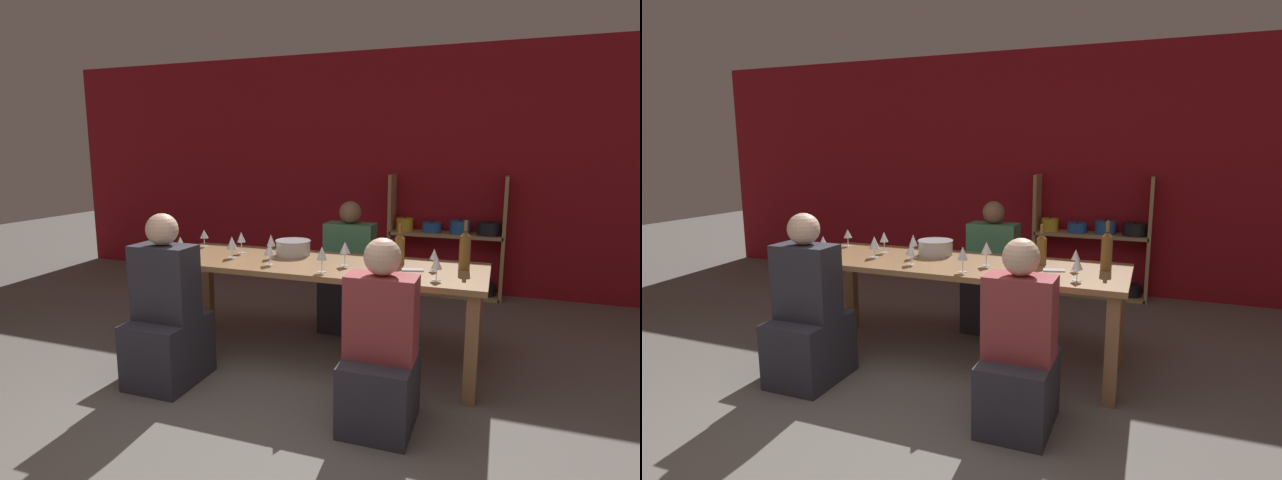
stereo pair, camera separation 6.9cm
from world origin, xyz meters
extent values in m
plane|color=#66605B|center=(0.00, 0.00, 0.00)|extent=(18.00, 18.00, 0.00)
cube|color=maroon|center=(0.00, 3.83, 1.35)|extent=(8.80, 0.06, 2.70)
cube|color=tan|center=(0.06, 3.63, 0.66)|extent=(0.04, 0.30, 1.32)
cube|color=tan|center=(1.26, 3.63, 0.66)|extent=(0.04, 0.30, 1.32)
cube|color=tan|center=(0.66, 3.63, 0.02)|extent=(1.20, 0.30, 0.04)
cylinder|color=red|center=(0.21, 3.63, 0.09)|extent=(0.17, 0.17, 0.10)
sphere|color=black|center=(0.21, 3.63, 0.15)|extent=(0.02, 0.02, 0.02)
cylinder|color=red|center=(0.51, 3.63, 0.10)|extent=(0.24, 0.24, 0.13)
sphere|color=black|center=(0.51, 3.63, 0.18)|extent=(0.02, 0.02, 0.02)
cylinder|color=#338447|center=(0.81, 3.63, 0.09)|extent=(0.25, 0.25, 0.10)
sphere|color=black|center=(0.81, 3.63, 0.15)|extent=(0.02, 0.02, 0.02)
cylinder|color=black|center=(1.11, 3.63, 0.10)|extent=(0.20, 0.20, 0.13)
sphere|color=black|center=(1.11, 3.63, 0.17)|extent=(0.02, 0.02, 0.02)
cube|color=tan|center=(0.66, 3.63, 0.68)|extent=(1.20, 0.30, 0.04)
cylinder|color=gold|center=(0.21, 3.63, 0.77)|extent=(0.19, 0.19, 0.14)
sphere|color=black|center=(0.21, 3.63, 0.85)|extent=(0.02, 0.02, 0.02)
cylinder|color=#235BAD|center=(0.51, 3.63, 0.75)|extent=(0.21, 0.21, 0.11)
sphere|color=black|center=(0.51, 3.63, 0.82)|extent=(0.02, 0.02, 0.02)
cylinder|color=#235BAD|center=(0.81, 3.63, 0.77)|extent=(0.22, 0.22, 0.14)
sphere|color=black|center=(0.81, 3.63, 0.85)|extent=(0.02, 0.02, 0.02)
cylinder|color=black|center=(1.11, 3.63, 0.77)|extent=(0.25, 0.25, 0.14)
sphere|color=black|center=(1.11, 3.63, 0.85)|extent=(0.02, 0.02, 0.02)
cube|color=olive|center=(-0.06, 1.50, 0.74)|extent=(2.48, 0.82, 0.04)
cube|color=olive|center=(-1.22, 1.17, 0.36)|extent=(0.08, 0.08, 0.72)
cube|color=olive|center=(1.10, 1.17, 0.36)|extent=(0.08, 0.08, 0.72)
cube|color=olive|center=(-1.22, 1.83, 0.36)|extent=(0.08, 0.08, 0.72)
cube|color=olive|center=(1.10, 1.83, 0.36)|extent=(0.08, 0.08, 0.72)
cylinder|color=#B7BABC|center=(-0.32, 1.68, 0.82)|extent=(0.27, 0.27, 0.12)
torus|color=#B7BABC|center=(-0.32, 1.68, 0.88)|extent=(0.29, 0.29, 0.01)
cylinder|color=brown|center=(0.54, 1.64, 0.86)|extent=(0.07, 0.07, 0.19)
cone|color=brown|center=(0.54, 1.64, 0.97)|extent=(0.07, 0.07, 0.03)
cylinder|color=brown|center=(0.54, 1.64, 1.03)|extent=(0.03, 0.03, 0.07)
cylinder|color=brown|center=(1.00, 1.63, 0.88)|extent=(0.08, 0.08, 0.24)
cone|color=brown|center=(1.00, 1.63, 1.02)|extent=(0.08, 0.08, 0.04)
cylinder|color=brown|center=(1.00, 1.63, 1.07)|extent=(0.03, 0.03, 0.07)
cylinder|color=white|center=(0.80, 1.54, 0.77)|extent=(0.06, 0.06, 0.00)
cylinder|color=white|center=(0.80, 1.54, 0.80)|extent=(0.01, 0.01, 0.07)
cone|color=white|center=(0.80, 1.54, 0.88)|extent=(0.06, 0.06, 0.07)
cylinder|color=maroon|center=(0.80, 1.54, 0.86)|extent=(0.03, 0.03, 0.03)
cylinder|color=white|center=(-0.34, 1.30, 0.77)|extent=(0.06, 0.06, 0.00)
cylinder|color=white|center=(-0.34, 1.30, 0.80)|extent=(0.01, 0.01, 0.07)
cone|color=white|center=(-0.34, 1.30, 0.88)|extent=(0.08, 0.08, 0.08)
cylinder|color=maroon|center=(-0.34, 1.30, 0.86)|extent=(0.04, 0.04, 0.03)
cylinder|color=white|center=(-0.72, 1.42, 0.77)|extent=(0.07, 0.07, 0.00)
cylinder|color=white|center=(-0.72, 1.42, 0.80)|extent=(0.01, 0.01, 0.06)
cone|color=white|center=(-0.72, 1.42, 0.88)|extent=(0.08, 0.08, 0.10)
cylinder|color=maroon|center=(-0.72, 1.42, 0.86)|extent=(0.04, 0.04, 0.04)
cylinder|color=white|center=(-0.74, 1.60, 0.77)|extent=(0.07, 0.07, 0.00)
cylinder|color=white|center=(-0.74, 1.60, 0.81)|extent=(0.01, 0.01, 0.09)
cone|color=white|center=(-0.74, 1.60, 0.90)|extent=(0.07, 0.07, 0.08)
cylinder|color=maroon|center=(-0.74, 1.60, 0.88)|extent=(0.04, 0.04, 0.03)
cylinder|color=white|center=(-1.18, 1.74, 0.77)|extent=(0.07, 0.07, 0.00)
cylinder|color=white|center=(-1.18, 1.74, 0.80)|extent=(0.01, 0.01, 0.07)
cone|color=white|center=(-1.18, 1.74, 0.88)|extent=(0.07, 0.07, 0.07)
cylinder|color=beige|center=(-1.18, 1.74, 0.86)|extent=(0.04, 0.04, 0.03)
cylinder|color=white|center=(-0.44, 1.52, 0.77)|extent=(0.06, 0.06, 0.00)
cylinder|color=white|center=(-0.44, 1.52, 0.81)|extent=(0.01, 0.01, 0.09)
cone|color=white|center=(-0.44, 1.52, 0.90)|extent=(0.07, 0.07, 0.09)
cylinder|color=maroon|center=(-0.44, 1.52, 0.88)|extent=(0.04, 0.04, 0.04)
cylinder|color=white|center=(0.18, 1.46, 0.77)|extent=(0.06, 0.06, 0.00)
cylinder|color=white|center=(0.18, 1.46, 0.81)|extent=(0.01, 0.01, 0.09)
cone|color=white|center=(0.18, 1.46, 0.90)|extent=(0.08, 0.08, 0.08)
cylinder|color=white|center=(0.85, 1.27, 0.77)|extent=(0.06, 0.06, 0.00)
cylinder|color=white|center=(0.85, 1.27, 0.80)|extent=(0.01, 0.01, 0.07)
cone|color=white|center=(0.85, 1.27, 0.88)|extent=(0.07, 0.07, 0.08)
cylinder|color=maroon|center=(0.85, 1.27, 0.86)|extent=(0.04, 0.04, 0.03)
cylinder|color=white|center=(0.09, 1.22, 0.77)|extent=(0.06, 0.06, 0.00)
cylinder|color=white|center=(0.09, 1.22, 0.81)|extent=(0.01, 0.01, 0.08)
cone|color=white|center=(0.09, 1.22, 0.90)|extent=(0.07, 0.07, 0.09)
cylinder|color=beige|center=(0.09, 1.22, 0.87)|extent=(0.04, 0.04, 0.04)
cylinder|color=white|center=(-1.09, 1.28, 0.77)|extent=(0.07, 0.07, 0.00)
cylinder|color=white|center=(-1.09, 1.28, 0.81)|extent=(0.01, 0.01, 0.07)
cone|color=white|center=(-1.09, 1.28, 0.89)|extent=(0.07, 0.07, 0.09)
cube|color=silver|center=(0.67, 1.48, 0.77)|extent=(0.16, 0.11, 0.01)
cube|color=#2D2D38|center=(0.62, 0.74, 0.21)|extent=(0.40, 0.50, 0.42)
cube|color=#99383D|center=(0.62, 0.74, 0.66)|extent=(0.40, 0.22, 0.48)
sphere|color=beige|center=(0.62, 0.74, 1.01)|extent=(0.21, 0.21, 0.21)
cube|color=#2D2D38|center=(-0.02, 2.27, 0.23)|extent=(0.43, 0.54, 0.46)
cube|color=#3D7551|center=(-0.02, 2.27, 0.71)|extent=(0.43, 0.24, 0.49)
sphere|color=brown|center=(-0.02, 2.27, 1.05)|extent=(0.20, 0.20, 0.20)
cube|color=#2D2D38|center=(-0.88, 0.80, 0.23)|extent=(0.42, 0.53, 0.45)
cube|color=#2D2D38|center=(-0.88, 0.80, 0.71)|extent=(0.42, 0.23, 0.51)
sphere|color=beige|center=(-0.88, 0.80, 1.07)|extent=(0.21, 0.21, 0.21)
camera|label=1|loc=(1.22, -1.91, 1.58)|focal=28.00mm
camera|label=2|loc=(1.28, -1.88, 1.58)|focal=28.00mm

